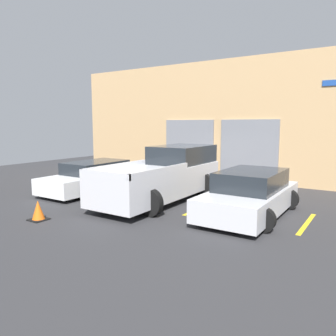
{
  "coord_description": "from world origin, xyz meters",
  "views": [
    {
      "loc": [
        6.22,
        -11.23,
        2.64
      ],
      "look_at": [
        0.0,
        -1.62,
        1.1
      ],
      "focal_mm": 35.0,
      "sensor_mm": 36.0,
      "label": 1
    }
  ],
  "objects": [
    {
      "name": "parking_stripe_far_left",
      "position": [
        -4.74,
        -2.12,
        0.0
      ],
      "size": [
        0.12,
        2.2,
        0.01
      ],
      "primitive_type": "cube",
      "color": "gold",
      "rests_on": "ground"
    },
    {
      "name": "parking_stripe_left",
      "position": [
        -1.58,
        -2.12,
        0.0
      ],
      "size": [
        0.12,
        2.2,
        0.01
      ],
      "primitive_type": "cube",
      "color": "gold",
      "rests_on": "ground"
    },
    {
      "name": "traffic_cone",
      "position": [
        -1.58,
        -5.79,
        0.25
      ],
      "size": [
        0.47,
        0.47,
        0.55
      ],
      "color": "black",
      "rests_on": "ground"
    },
    {
      "name": "pickup_truck",
      "position": [
        0.0,
        -1.82,
        0.86
      ],
      "size": [
        2.42,
        5.49,
        1.84
      ],
      "color": "silver",
      "rests_on": "ground"
    },
    {
      "name": "ground_plane",
      "position": [
        0.0,
        0.0,
        0.0
      ],
      "size": [
        28.0,
        28.0,
        0.0
      ],
      "primitive_type": "plane",
      "color": "#2D2D30"
    },
    {
      "name": "sedan_white",
      "position": [
        -3.16,
        -2.09,
        0.56
      ],
      "size": [
        2.11,
        4.37,
        1.18
      ],
      "color": "white",
      "rests_on": "ground"
    },
    {
      "name": "sedan_side",
      "position": [
        3.16,
        -2.09,
        0.61
      ],
      "size": [
        2.2,
        4.24,
        1.3
      ],
      "color": "silver",
      "rests_on": "ground"
    },
    {
      "name": "parking_stripe_right",
      "position": [
        4.74,
        -2.12,
        0.0
      ],
      "size": [
        0.12,
        2.2,
        0.01
      ],
      "primitive_type": "cube",
      "color": "gold",
      "rests_on": "ground"
    },
    {
      "name": "shophouse_building",
      "position": [
        -0.0,
        3.29,
        2.76
      ],
      "size": [
        16.83,
        0.68,
        5.57
      ],
      "color": "tan",
      "rests_on": "ground"
    },
    {
      "name": "parking_stripe_centre",
      "position": [
        1.58,
        -2.12,
        0.0
      ],
      "size": [
        0.12,
        2.2,
        0.01
      ],
      "primitive_type": "cube",
      "color": "gold",
      "rests_on": "ground"
    }
  ]
}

